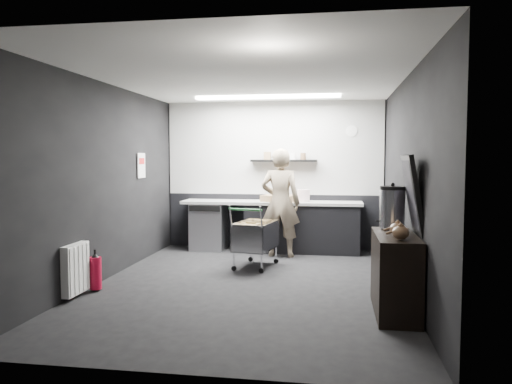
# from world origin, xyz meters

# --- Properties ---
(floor) EXTENTS (5.50, 5.50, 0.00)m
(floor) POSITION_xyz_m (0.00, 0.00, 0.00)
(floor) COLOR black
(floor) RESTS_ON ground
(ceiling) EXTENTS (5.50, 5.50, 0.00)m
(ceiling) POSITION_xyz_m (0.00, 0.00, 2.70)
(ceiling) COLOR white
(ceiling) RESTS_ON wall_back
(wall_back) EXTENTS (5.50, 0.00, 5.50)m
(wall_back) POSITION_xyz_m (0.00, 2.75, 1.35)
(wall_back) COLOR black
(wall_back) RESTS_ON floor
(wall_front) EXTENTS (5.50, 0.00, 5.50)m
(wall_front) POSITION_xyz_m (0.00, -2.75, 1.35)
(wall_front) COLOR black
(wall_front) RESTS_ON floor
(wall_left) EXTENTS (0.00, 5.50, 5.50)m
(wall_left) POSITION_xyz_m (-2.00, 0.00, 1.35)
(wall_left) COLOR black
(wall_left) RESTS_ON floor
(wall_right) EXTENTS (0.00, 5.50, 5.50)m
(wall_right) POSITION_xyz_m (2.00, 0.00, 1.35)
(wall_right) COLOR black
(wall_right) RESTS_ON floor
(kitchen_wall_panel) EXTENTS (3.95, 0.02, 1.70)m
(kitchen_wall_panel) POSITION_xyz_m (0.00, 2.73, 1.85)
(kitchen_wall_panel) COLOR #B7B6B2
(kitchen_wall_panel) RESTS_ON wall_back
(dado_panel) EXTENTS (3.95, 0.02, 1.00)m
(dado_panel) POSITION_xyz_m (0.00, 2.73, 0.50)
(dado_panel) COLOR black
(dado_panel) RESTS_ON wall_back
(floating_shelf) EXTENTS (1.20, 0.22, 0.04)m
(floating_shelf) POSITION_xyz_m (0.20, 2.62, 1.62)
(floating_shelf) COLOR black
(floating_shelf) RESTS_ON wall_back
(wall_clock) EXTENTS (0.20, 0.03, 0.20)m
(wall_clock) POSITION_xyz_m (1.40, 2.72, 2.15)
(wall_clock) COLOR white
(wall_clock) RESTS_ON wall_back
(poster) EXTENTS (0.02, 0.30, 0.40)m
(poster) POSITION_xyz_m (-1.98, 1.30, 1.55)
(poster) COLOR white
(poster) RESTS_ON wall_left
(poster_red_band) EXTENTS (0.02, 0.22, 0.10)m
(poster_red_band) POSITION_xyz_m (-1.98, 1.30, 1.62)
(poster_red_band) COLOR red
(poster_red_band) RESTS_ON poster
(radiator) EXTENTS (0.10, 0.50, 0.60)m
(radiator) POSITION_xyz_m (-1.94, -0.90, 0.35)
(radiator) COLOR white
(radiator) RESTS_ON wall_left
(ceiling_strip) EXTENTS (2.40, 0.20, 0.04)m
(ceiling_strip) POSITION_xyz_m (0.00, 1.85, 2.67)
(ceiling_strip) COLOR white
(ceiling_strip) RESTS_ON ceiling
(prep_counter) EXTENTS (3.20, 0.61, 0.90)m
(prep_counter) POSITION_xyz_m (0.14, 2.42, 0.46)
(prep_counter) COLOR black
(prep_counter) RESTS_ON floor
(person) EXTENTS (0.70, 0.49, 1.83)m
(person) POSITION_xyz_m (0.21, 1.97, 0.92)
(person) COLOR #BBAF94
(person) RESTS_ON floor
(shopping_cart) EXTENTS (0.66, 0.95, 0.95)m
(shopping_cart) POSITION_xyz_m (-0.07, 1.09, 0.45)
(shopping_cart) COLOR silver
(shopping_cart) RESTS_ON floor
(sideboard) EXTENTS (0.49, 1.14, 1.71)m
(sideboard) POSITION_xyz_m (1.78, -0.88, 0.55)
(sideboard) COLOR black
(sideboard) RESTS_ON floor
(fire_extinguisher) EXTENTS (0.15, 0.15, 0.50)m
(fire_extinguisher) POSITION_xyz_m (-1.85, -0.58, 0.24)
(fire_extinguisher) COLOR #A90B27
(fire_extinguisher) RESTS_ON floor
(cardboard_box) EXTENTS (0.69, 0.61, 0.11)m
(cardboard_box) POSITION_xyz_m (0.16, 2.37, 0.96)
(cardboard_box) COLOR #8D6E4B
(cardboard_box) RESTS_ON prep_counter
(pink_tub) EXTENTS (0.21, 0.21, 0.21)m
(pink_tub) POSITION_xyz_m (0.57, 2.42, 1.01)
(pink_tub) COLOR white
(pink_tub) RESTS_ON prep_counter
(white_container) EXTENTS (0.23, 0.21, 0.17)m
(white_container) POSITION_xyz_m (0.14, 2.37, 0.98)
(white_container) COLOR white
(white_container) RESTS_ON prep_counter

